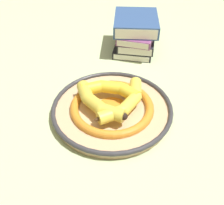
{
  "coord_description": "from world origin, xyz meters",
  "views": [
    {
      "loc": [
        0.55,
        -0.08,
        0.5
      ],
      "look_at": [
        0.03,
        0.04,
        0.04
      ],
      "focal_mm": 42.0,
      "sensor_mm": 36.0,
      "label": 1
    }
  ],
  "objects_px": {
    "banana_a": "(125,103)",
    "book_stack": "(136,33)",
    "decorative_bowl": "(112,108)",
    "banana_c": "(96,102)",
    "banana_b": "(112,89)"
  },
  "relations": [
    {
      "from": "decorative_bowl",
      "to": "banana_c",
      "type": "height_order",
      "value": "banana_c"
    },
    {
      "from": "banana_a",
      "to": "book_stack",
      "type": "relative_size",
      "value": 0.69
    },
    {
      "from": "banana_b",
      "to": "book_stack",
      "type": "bearing_deg",
      "value": -94.67
    },
    {
      "from": "banana_a",
      "to": "banana_c",
      "type": "height_order",
      "value": "banana_c"
    },
    {
      "from": "banana_a",
      "to": "book_stack",
      "type": "height_order",
      "value": "book_stack"
    },
    {
      "from": "banana_a",
      "to": "book_stack",
      "type": "distance_m",
      "value": 0.38
    },
    {
      "from": "decorative_bowl",
      "to": "book_stack",
      "type": "bearing_deg",
      "value": 153.24
    },
    {
      "from": "decorative_bowl",
      "to": "book_stack",
      "type": "distance_m",
      "value": 0.37
    },
    {
      "from": "banana_b",
      "to": "banana_c",
      "type": "distance_m",
      "value": 0.07
    },
    {
      "from": "banana_c",
      "to": "book_stack",
      "type": "relative_size",
      "value": 0.75
    },
    {
      "from": "decorative_bowl",
      "to": "banana_b",
      "type": "xyz_separation_m",
      "value": [
        -0.04,
        0.01,
        0.03
      ]
    },
    {
      "from": "decorative_bowl",
      "to": "book_stack",
      "type": "height_order",
      "value": "book_stack"
    },
    {
      "from": "decorative_bowl",
      "to": "banana_a",
      "type": "bearing_deg",
      "value": 51.73
    },
    {
      "from": "banana_a",
      "to": "banana_c",
      "type": "relative_size",
      "value": 0.92
    },
    {
      "from": "banana_a",
      "to": "book_stack",
      "type": "bearing_deg",
      "value": 26.18
    }
  ]
}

